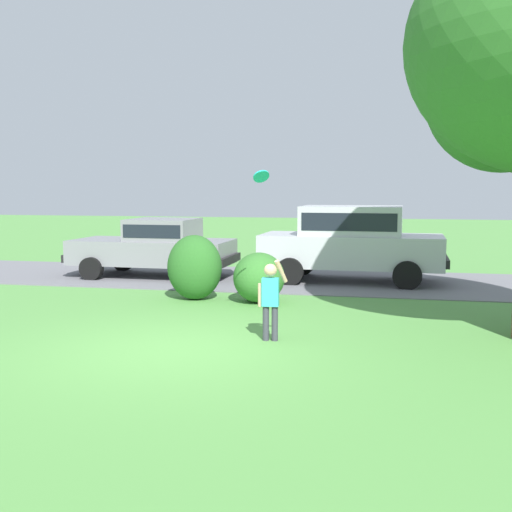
# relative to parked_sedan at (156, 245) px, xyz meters

# --- Properties ---
(ground_plane) EXTENTS (80.00, 80.00, 0.00)m
(ground_plane) POSITION_rel_parked_sedan_xyz_m (2.96, -7.01, -0.85)
(ground_plane) COLOR #518E42
(driveway_strip) EXTENTS (28.00, 4.40, 0.02)m
(driveway_strip) POSITION_rel_parked_sedan_xyz_m (2.96, 0.18, -0.84)
(driveway_strip) COLOR slate
(driveway_strip) RESTS_ON ground
(shrub_near_tree) EXTENTS (1.18, 0.98, 1.38)m
(shrub_near_tree) POSITION_rel_parked_sedan_xyz_m (2.02, -2.98, -0.16)
(shrub_near_tree) COLOR #286023
(shrub_near_tree) RESTS_ON ground
(shrub_centre_left) EXTENTS (1.07, 1.16, 1.04)m
(shrub_centre_left) POSITION_rel_parked_sedan_xyz_m (3.44, -2.98, -0.37)
(shrub_centre_left) COLOR #33702B
(shrub_centre_left) RESTS_ON ground
(parked_sedan) EXTENTS (4.43, 2.16, 1.56)m
(parked_sedan) POSITION_rel_parked_sedan_xyz_m (0.00, 0.00, 0.00)
(parked_sedan) COLOR gray
(parked_sedan) RESTS_ON ground
(parked_suv) EXTENTS (4.75, 2.20, 1.92)m
(parked_suv) POSITION_rel_parked_sedan_xyz_m (5.14, 0.23, 0.23)
(parked_suv) COLOR silver
(parked_suv) RESTS_ON ground
(child_thrower) EXTENTS (0.44, 0.29, 1.29)m
(child_thrower) POSITION_rel_parked_sedan_xyz_m (4.27, -6.17, -0.13)
(child_thrower) COLOR #383842
(child_thrower) RESTS_ON ground
(frisbee) EXTENTS (0.33, 0.25, 0.29)m
(frisbee) POSITION_rel_parked_sedan_xyz_m (3.93, -5.23, 1.72)
(frisbee) COLOR #1EB7B2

